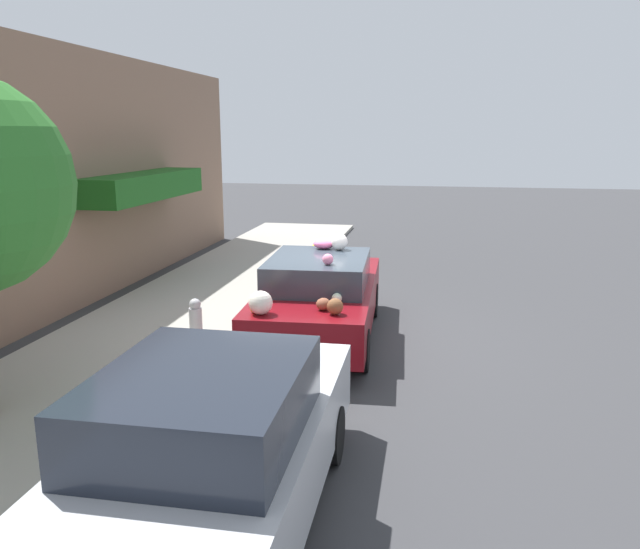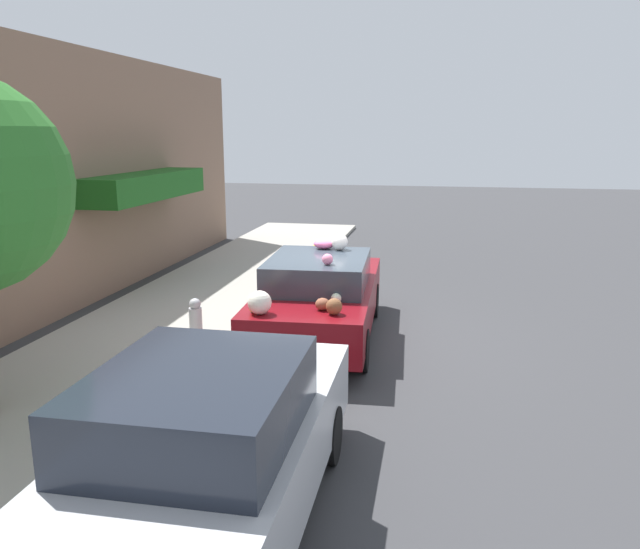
% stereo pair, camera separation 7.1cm
% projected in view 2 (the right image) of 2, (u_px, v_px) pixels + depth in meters
% --- Properties ---
extents(ground_plane, '(60.00, 60.00, 0.00)m').
position_uv_depth(ground_plane, '(320.00, 338.00, 10.23)').
color(ground_plane, '#38383A').
extents(sidewalk_curb, '(24.00, 3.20, 0.10)m').
position_uv_depth(sidewalk_curb, '(166.00, 325.00, 10.73)').
color(sidewalk_curb, '#9E998E').
rests_on(sidewalk_curb, ground).
extents(building_facade, '(18.00, 1.20, 4.86)m').
position_uv_depth(building_facade, '(45.00, 184.00, 10.82)').
color(building_facade, '#846651').
rests_on(building_facade, ground).
extents(fire_hydrant, '(0.20, 0.20, 0.70)m').
position_uv_depth(fire_hydrant, '(196.00, 321.00, 9.66)').
color(fire_hydrant, '#B2B2B7').
rests_on(fire_hydrant, sidewalk_curb).
extents(art_car, '(4.42, 1.95, 1.66)m').
position_uv_depth(art_car, '(320.00, 295.00, 10.05)').
color(art_car, maroon).
rests_on(art_car, ground).
extents(parked_car_plain, '(4.28, 1.79, 1.53)m').
position_uv_depth(parked_car_plain, '(206.00, 451.00, 5.07)').
color(parked_car_plain, '#B7BABF').
rests_on(parked_car_plain, ground).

